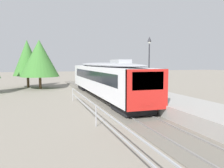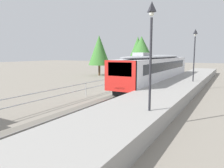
% 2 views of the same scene
% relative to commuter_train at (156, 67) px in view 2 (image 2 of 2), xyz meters
% --- Properties ---
extents(ground_plane, '(160.00, 160.00, 0.00)m').
position_rel_commuter_train_xyz_m(ground_plane, '(-3.00, -8.69, -2.15)').
color(ground_plane, gray).
extents(track_rails, '(3.20, 60.00, 0.14)m').
position_rel_commuter_train_xyz_m(track_rails, '(0.00, -8.69, -2.11)').
color(track_rails, '#6B665B').
rests_on(track_rails, ground).
extents(commuter_train, '(2.82, 19.47, 3.74)m').
position_rel_commuter_train_xyz_m(commuter_train, '(0.00, 0.00, 0.00)').
color(commuter_train, silver).
rests_on(commuter_train, track_rails).
extents(station_platform, '(3.90, 60.00, 0.90)m').
position_rel_commuter_train_xyz_m(station_platform, '(3.25, -8.69, -1.70)').
color(station_platform, '#999691').
rests_on(station_platform, ground).
extents(platform_lamp_mid_platform, '(0.34, 0.34, 5.35)m').
position_rel_commuter_train_xyz_m(platform_lamp_mid_platform, '(4.39, -14.93, 2.48)').
color(platform_lamp_mid_platform, '#232328').
rests_on(platform_lamp_mid_platform, station_platform).
extents(platform_lamp_far_end, '(0.34, 0.34, 5.35)m').
position_rel_commuter_train_xyz_m(platform_lamp_far_end, '(4.39, -1.32, 2.48)').
color(platform_lamp_far_end, '#232328').
rests_on(platform_lamp_far_end, station_platform).
extents(tree_behind_carpark, '(3.71, 3.71, 6.92)m').
position_rel_commuter_train_xyz_m(tree_behind_carpark, '(-12.38, 7.01, 2.21)').
color(tree_behind_carpark, brown).
rests_on(tree_behind_carpark, ground).
extents(tree_behind_station_far, '(4.07, 4.07, 6.92)m').
position_rel_commuter_train_xyz_m(tree_behind_station_far, '(-7.79, 13.19, 2.17)').
color(tree_behind_station_far, brown).
rests_on(tree_behind_station_far, ground).
extents(tree_distant_left, '(5.29, 5.29, 6.76)m').
position_rel_commuter_train_xyz_m(tree_distant_left, '(-6.12, 10.72, 2.08)').
color(tree_distant_left, brown).
rests_on(tree_distant_left, ground).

